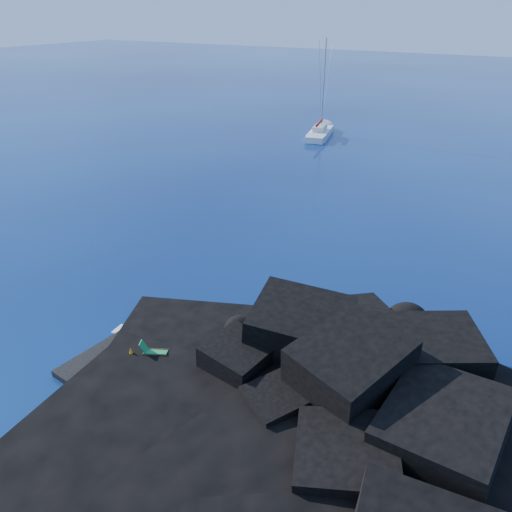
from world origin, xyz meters
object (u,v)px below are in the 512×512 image
at_px(deck_chair, 155,349).
at_px(marker_cone, 131,353).
at_px(sunbather, 182,363).
at_px(sailboat, 320,136).

relative_size(deck_chair, marker_cone, 2.36).
height_order(deck_chair, sunbather, deck_chair).
bearing_deg(sailboat, deck_chair, -88.84).
xyz_separation_m(sailboat, deck_chair, (13.23, -51.21, 0.83)).
relative_size(deck_chair, sunbather, 0.82).
height_order(sailboat, marker_cone, sailboat).
distance_m(deck_chair, sunbather, 1.69).
bearing_deg(sunbather, deck_chair, 177.35).
distance_m(sailboat, marker_cone, 53.33).
bearing_deg(deck_chair, sunbather, -22.42).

